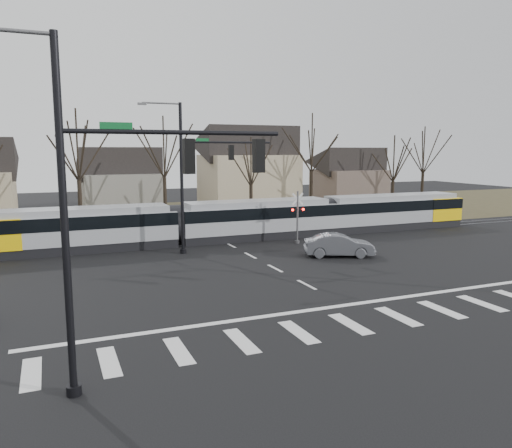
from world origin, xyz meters
name	(u,v)px	position (x,y,z in m)	size (l,w,h in m)	color
ground	(326,295)	(0.00, 0.00, 0.00)	(140.00, 140.00, 0.00)	black
grass_verge	(174,216)	(0.00, 32.00, 0.01)	(140.00, 28.00, 0.01)	#38331E
crosswalk	(375,320)	(0.00, -4.00, 0.01)	(27.00, 2.60, 0.01)	silver
stop_line	(346,305)	(0.00, -1.80, 0.01)	(28.00, 0.35, 0.01)	silver
lane_dashes	(222,241)	(0.00, 16.00, 0.01)	(0.18, 30.00, 0.01)	silver
rail_pair	(223,241)	(0.00, 15.80, 0.03)	(90.00, 1.52, 0.06)	#59595E
tram	(255,218)	(2.85, 16.00, 1.68)	(40.62, 3.02, 3.08)	gray
sedan	(339,245)	(5.39, 7.49, 0.76)	(4.90, 3.27, 1.53)	#53555B
signal_pole_near_left	(122,199)	(-10.41, -6.00, 5.70)	(9.28, 0.44, 10.20)	black
signal_pole_far	(204,170)	(-2.41, 12.50, 5.70)	(9.28, 0.44, 10.20)	black
rail_crossing_signal	(297,219)	(5.00, 12.79, 1.89)	(1.08, 0.36, 4.00)	#59595B
tree_row	(208,172)	(2.00, 26.00, 5.00)	(59.20, 7.20, 10.00)	black
house_b	(120,178)	(-5.00, 36.00, 3.97)	(8.64, 7.56, 7.65)	slate
house_c	(248,166)	(9.00, 33.00, 5.23)	(10.80, 8.64, 10.10)	tan
house_d	(349,174)	(24.00, 35.00, 3.97)	(8.64, 7.56, 7.65)	brown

